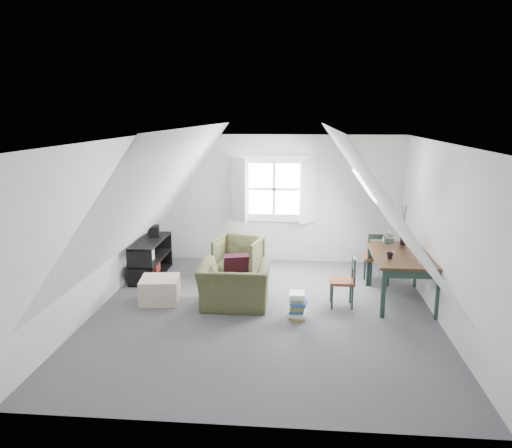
# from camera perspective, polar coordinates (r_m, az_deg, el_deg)

# --- Properties ---
(floor) EXTENTS (5.50, 5.50, 0.00)m
(floor) POSITION_cam_1_polar(r_m,az_deg,el_deg) (7.51, 0.87, -10.11)
(floor) COLOR #4B4A50
(floor) RESTS_ON ground
(ceiling) EXTENTS (5.50, 5.50, 0.00)m
(ceiling) POSITION_cam_1_polar(r_m,az_deg,el_deg) (6.95, 0.94, 9.29)
(ceiling) COLOR white
(ceiling) RESTS_ON wall_back
(wall_back) EXTENTS (5.00, 0.00, 5.00)m
(wall_back) POSITION_cam_1_polar(r_m,az_deg,el_deg) (9.82, 2.08, 2.89)
(wall_back) COLOR silver
(wall_back) RESTS_ON ground
(wall_front) EXTENTS (5.00, 0.00, 5.00)m
(wall_front) POSITION_cam_1_polar(r_m,az_deg,el_deg) (4.51, -1.70, -8.85)
(wall_front) COLOR silver
(wall_front) RESTS_ON ground
(wall_left) EXTENTS (0.00, 5.50, 5.50)m
(wall_left) POSITION_cam_1_polar(r_m,az_deg,el_deg) (7.72, -17.95, -0.38)
(wall_left) COLOR silver
(wall_left) RESTS_ON ground
(wall_right) EXTENTS (0.00, 5.50, 5.50)m
(wall_right) POSITION_cam_1_polar(r_m,az_deg,el_deg) (7.38, 20.64, -1.14)
(wall_right) COLOR silver
(wall_right) RESTS_ON ground
(slope_left) EXTENTS (3.19, 5.50, 4.48)m
(slope_left) POSITION_cam_1_polar(r_m,az_deg,el_deg) (7.30, -11.33, 3.48)
(slope_left) COLOR white
(slope_left) RESTS_ON wall_left
(slope_right) EXTENTS (3.19, 5.50, 4.48)m
(slope_right) POSITION_cam_1_polar(r_m,az_deg,el_deg) (7.08, 13.54, 3.10)
(slope_right) COLOR white
(slope_right) RESTS_ON wall_right
(dormer_window) EXTENTS (1.71, 0.35, 1.30)m
(dormer_window) POSITION_cam_1_polar(r_m,az_deg,el_deg) (9.71, 2.07, 3.98)
(dormer_window) COLOR white
(dormer_window) RESTS_ON wall_back
(skylight) EXTENTS (0.35, 0.75, 0.47)m
(skylight) POSITION_cam_1_polar(r_m,az_deg,el_deg) (8.36, 12.27, 4.35)
(skylight) COLOR white
(skylight) RESTS_ON slope_right
(armchair_near) EXTENTS (1.04, 0.91, 0.68)m
(armchair_near) POSITION_cam_1_polar(r_m,az_deg,el_deg) (7.76, -2.43, -9.38)
(armchair_near) COLOR #414325
(armchair_near) RESTS_ON floor
(armchair_far) EXTENTS (0.92, 0.94, 0.72)m
(armchair_far) POSITION_cam_1_polar(r_m,az_deg,el_deg) (9.14, -1.97, -5.93)
(armchair_far) COLOR #414325
(armchair_far) RESTS_ON floor
(throw_pillow) EXTENTS (0.44, 0.33, 0.40)m
(throw_pillow) POSITION_cam_1_polar(r_m,az_deg,el_deg) (7.69, -2.33, -4.80)
(throw_pillow) COLOR #360E1C
(throw_pillow) RESTS_ON armchair_near
(ottoman) EXTENTS (0.65, 0.65, 0.38)m
(ottoman) POSITION_cam_1_polar(r_m,az_deg,el_deg) (8.02, -10.93, -7.38)
(ottoman) COLOR #BCA78F
(ottoman) RESTS_ON floor
(dining_table) EXTENTS (0.93, 1.55, 0.78)m
(dining_table) POSITION_cam_1_polar(r_m,az_deg,el_deg) (8.07, 16.39, -3.96)
(dining_table) COLOR #372110
(dining_table) RESTS_ON floor
(demijohn) EXTENTS (0.20, 0.20, 0.28)m
(demijohn) POSITION_cam_1_polar(r_m,az_deg,el_deg) (8.41, 14.90, -1.66)
(demijohn) COLOR silver
(demijohn) RESTS_ON dining_table
(vase_twigs) EXTENTS (0.08, 0.09, 0.66)m
(vase_twigs) POSITION_cam_1_polar(r_m,az_deg,el_deg) (8.54, 16.45, -1.32)
(vase_twigs) COLOR black
(vase_twigs) RESTS_ON dining_table
(cup) EXTENTS (0.11, 0.11, 0.09)m
(cup) POSITION_cam_1_polar(r_m,az_deg,el_deg) (7.71, 15.03, -3.85)
(cup) COLOR black
(cup) RESTS_ON dining_table
(paper_box) EXTENTS (0.13, 0.10, 0.04)m
(paper_box) POSITION_cam_1_polar(r_m,az_deg,el_deg) (7.66, 18.55, -4.04)
(paper_box) COLOR white
(paper_box) RESTS_ON dining_table
(dining_chair_far) EXTENTS (0.43, 0.43, 0.93)m
(dining_chair_far) POSITION_cam_1_polar(r_m,az_deg,el_deg) (8.83, 13.69, -3.67)
(dining_chair_far) COLOR #622E18
(dining_chair_far) RESTS_ON floor
(dining_chair_near) EXTENTS (0.37, 0.37, 0.79)m
(dining_chair_near) POSITION_cam_1_polar(r_m,az_deg,el_deg) (7.73, 10.03, -6.37)
(dining_chair_near) COLOR #622E18
(dining_chair_near) RESTS_ON floor
(media_shelf) EXTENTS (0.44, 1.31, 0.67)m
(media_shelf) POSITION_cam_1_polar(r_m,az_deg,el_deg) (9.22, -11.99, -4.06)
(media_shelf) COLOR black
(media_shelf) RESTS_ON floor
(electronics_box) EXTENTS (0.24, 0.30, 0.21)m
(electronics_box) POSITION_cam_1_polar(r_m,az_deg,el_deg) (9.38, -11.59, -0.86)
(electronics_box) COLOR black
(electronics_box) RESTS_ON media_shelf
(magazine_stack) EXTENTS (0.28, 0.34, 0.38)m
(magazine_stack) POSITION_cam_1_polar(r_m,az_deg,el_deg) (7.29, 4.77, -9.27)
(magazine_stack) COLOR #B29933
(magazine_stack) RESTS_ON floor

